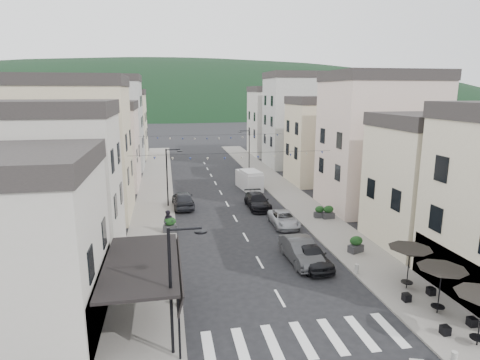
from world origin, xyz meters
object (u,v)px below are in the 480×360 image
object	(u,v)px
parked_car_b	(301,251)
pedestrian_b	(168,222)
parked_car_a	(310,255)
parked_car_e	(183,199)
delivery_van	(249,180)
parked_car_c	(284,219)
parked_car_d	(257,201)
pedestrian_a	(134,249)

from	to	relation	value
parked_car_b	pedestrian_b	xyz separation A→B (m)	(-8.92, 7.35, 0.25)
parked_car_a	parked_car_e	xyz separation A→B (m)	(-7.81, 15.64, 0.07)
pedestrian_b	delivery_van	bearing A→B (deg)	90.58
parked_car_c	parked_car_d	world-z (taller)	parked_car_d
parked_car_a	parked_car_b	size ratio (longest dim) A/B	0.93
delivery_van	pedestrian_b	world-z (taller)	delivery_van
parked_car_c	delivery_van	bearing A→B (deg)	91.77
parked_car_d	delivery_van	world-z (taller)	delivery_van
parked_car_e	delivery_van	size ratio (longest dim) A/B	0.98
delivery_van	parked_car_d	bearing A→B (deg)	-103.52
parked_car_c	parked_car_e	xyz separation A→B (m)	(-8.44, 7.33, 0.23)
parked_car_a	pedestrian_a	bearing A→B (deg)	161.37
parked_car_a	pedestrian_b	xyz separation A→B (m)	(-9.33, 8.07, 0.28)
parked_car_b	parked_car_d	bearing A→B (deg)	88.32
parked_car_a	parked_car_e	world-z (taller)	parked_car_e
parked_car_b	pedestrian_a	distance (m)	11.50
parked_car_d	pedestrian_a	size ratio (longest dim) A/B	3.06
parked_car_a	parked_car_e	bearing A→B (deg)	111.34
pedestrian_b	parked_car_d	bearing A→B (deg)	69.13
pedestrian_b	pedestrian_a	bearing A→B (deg)	-79.16
parked_car_d	parked_car_e	bearing A→B (deg)	167.89
delivery_van	parked_car_a	bearing A→B (deg)	-98.72
parked_car_c	parked_car_a	bearing A→B (deg)	-93.37
parked_car_a	parked_car_d	size ratio (longest dim) A/B	0.91
parked_car_a	parked_car_e	size ratio (longest dim) A/B	0.91
parked_car_a	delivery_van	xyz separation A→B (m)	(0.44, 22.21, 0.38)
parked_car_b	parked_car_c	xyz separation A→B (m)	(1.04, 7.59, -0.18)
parked_car_d	delivery_van	distance (m)	8.20
parked_car_c	parked_car_b	bearing A→B (deg)	-96.81
pedestrian_a	pedestrian_b	size ratio (longest dim) A/B	0.88
parked_car_b	parked_car_c	world-z (taller)	parked_car_b
pedestrian_a	parked_car_e	bearing A→B (deg)	48.37
parked_car_b	pedestrian_a	xyz separation A→B (m)	(-11.31, 2.08, 0.13)
parked_car_c	pedestrian_b	distance (m)	9.97
parked_car_b	parked_car_c	size ratio (longest dim) A/B	1.09
parked_car_a	parked_car_d	distance (m)	14.07
parked_car_b	delivery_van	bearing A→B (deg)	86.06
parked_car_c	parked_car_e	world-z (taller)	parked_car_e
parked_car_a	delivery_van	distance (m)	22.22
parked_car_c	pedestrian_a	world-z (taller)	pedestrian_a
parked_car_a	pedestrian_a	distance (m)	12.05
parked_car_d	delivery_van	size ratio (longest dim) A/B	0.98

